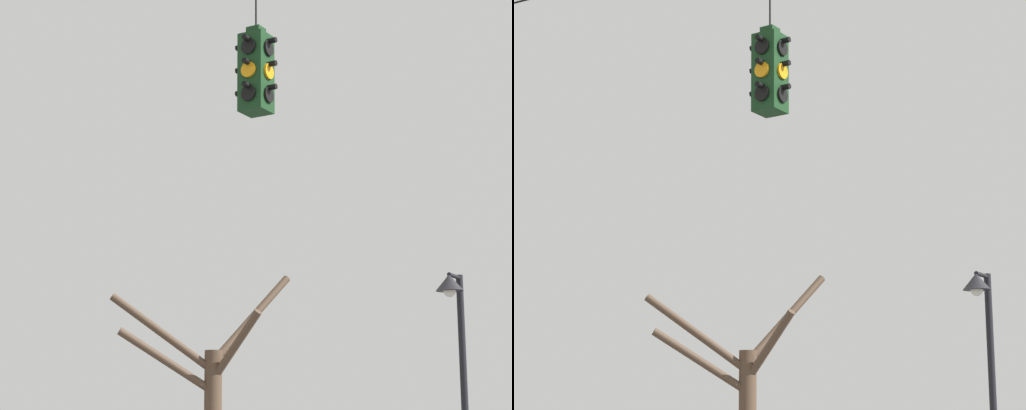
{
  "view_description": "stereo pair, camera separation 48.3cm",
  "coord_description": "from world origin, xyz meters",
  "views": [
    {
      "loc": [
        8.21,
        -10.64,
        1.64
      ],
      "look_at": [
        2.16,
        -0.5,
        4.19
      ],
      "focal_mm": 70.0,
      "sensor_mm": 36.0,
      "label": 1
    },
    {
      "loc": [
        8.62,
        -10.39,
        1.64
      ],
      "look_at": [
        2.16,
        -0.5,
        4.19
      ],
      "focal_mm": 70.0,
      "sensor_mm": 36.0,
      "label": 2
    }
  ],
  "objects": [
    {
      "name": "bare_tree",
      "position": [
        -4.73,
        8.92,
        2.37
      ],
      "size": [
        3.39,
        3.74,
        5.16
      ],
      "color": "brown",
      "rests_on": "ground_plane"
    },
    {
      "name": "traffic_light_near_right_pole",
      "position": [
        2.16,
        -0.5,
        5.9
      ],
      "size": [
        0.58,
        0.58,
        2.55
      ],
      "color": "#143819"
    },
    {
      "name": "street_lamp",
      "position": [
        2.5,
        5.47,
        3.05
      ],
      "size": [
        0.46,
        0.8,
        4.08
      ],
      "color": "black",
      "rests_on": "ground_plane"
    }
  ]
}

